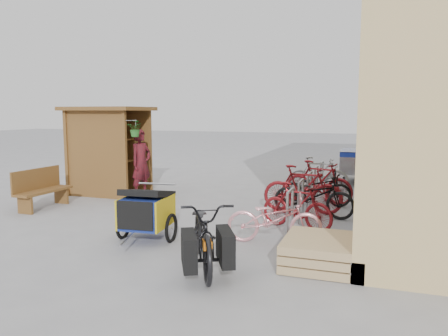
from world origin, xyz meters
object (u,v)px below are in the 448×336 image
(person_kiosk, at_px, (141,164))
(bike_6, at_px, (318,181))
(pallet_stack, at_px, (319,252))
(bench, at_px, (41,188))
(bike_0, at_px, (274,219))
(kiosk, at_px, (106,138))
(shopping_carts, at_px, (351,163))
(bike_5, at_px, (318,182))
(bike_2, at_px, (313,195))
(bike_3, at_px, (302,189))
(bike_1, at_px, (297,206))
(bike_7, at_px, (318,175))
(child_trailer, at_px, (147,210))
(bike_4, at_px, (316,188))
(cargo_bike, at_px, (204,234))

(person_kiosk, relative_size, bike_6, 1.14)
(pallet_stack, bearing_deg, bench, 165.13)
(bike_0, bearing_deg, person_kiosk, 44.97)
(kiosk, bearing_deg, shopping_carts, 34.58)
(bike_0, bearing_deg, bike_5, -15.87)
(kiosk, height_order, bike_2, kiosk)
(bike_0, bearing_deg, bike_3, -13.19)
(bike_1, bearing_deg, bike_7, 20.27)
(shopping_carts, xyz_separation_m, bike_3, (-0.78, -4.86, -0.10))
(bike_3, xyz_separation_m, bike_5, (0.21, 1.16, -0.01))
(kiosk, relative_size, child_trailer, 1.48)
(child_trailer, xyz_separation_m, bike_1, (2.38, 1.60, -0.09))
(shopping_carts, xyz_separation_m, bike_0, (-0.87, -7.31, -0.21))
(bench, xyz_separation_m, bike_3, (5.89, 1.56, 0.06))
(bike_7, bearing_deg, kiosk, 98.49)
(bike_2, relative_size, bike_6, 1.12)
(kiosk, bearing_deg, bench, -100.78)
(bike_2, height_order, bike_7, bike_7)
(kiosk, relative_size, bike_0, 1.52)
(pallet_stack, distance_m, bike_5, 4.54)
(kiosk, distance_m, bike_5, 5.83)
(bike_3, xyz_separation_m, bike_6, (0.10, 2.03, -0.12))
(bike_6, bearing_deg, bike_3, -172.71)
(bike_2, relative_size, bike_5, 1.01)
(bike_4, height_order, bike_5, bike_5)
(person_kiosk, bearing_deg, bike_4, -70.15)
(bike_3, bearing_deg, kiosk, 87.46)
(kiosk, height_order, child_trailer, kiosk)
(bike_1, bearing_deg, child_trailer, 142.54)
(kiosk, relative_size, bike_3, 1.39)
(pallet_stack, xyz_separation_m, cargo_bike, (-1.55, -0.68, 0.31))
(bike_7, bearing_deg, bench, 113.14)
(cargo_bike, xyz_separation_m, bike_0, (0.68, 1.57, -0.09))
(bike_7, bearing_deg, cargo_bike, 161.26)
(kiosk, height_order, bike_3, kiosk)
(shopping_carts, distance_m, person_kiosk, 6.79)
(shopping_carts, bearing_deg, person_kiosk, -138.93)
(person_kiosk, bearing_deg, kiosk, 97.93)
(bike_1, bearing_deg, bike_3, 23.58)
(child_trailer, bearing_deg, kiosk, 126.93)
(bike_5, bearing_deg, bike_6, 24.36)
(bike_1, xyz_separation_m, bike_4, (0.07, 2.25, -0.01))
(pallet_stack, distance_m, bike_3, 3.44)
(person_kiosk, distance_m, bike_6, 4.75)
(shopping_carts, height_order, bike_1, shopping_carts)
(shopping_carts, distance_m, bike_3, 4.93)
(bike_1, height_order, bike_6, bike_1)
(child_trailer, xyz_separation_m, bike_0, (2.18, 0.57, -0.11))
(bike_0, distance_m, bike_1, 1.04)
(person_kiosk, bearing_deg, bike_0, -109.34)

